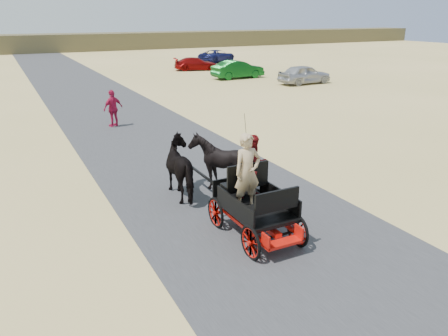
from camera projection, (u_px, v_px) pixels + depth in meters
name	position (u px, v px, depth m)	size (l,w,h in m)	color
ground	(303.00, 260.00, 9.40)	(140.00, 140.00, 0.00)	tan
road	(303.00, 260.00, 9.40)	(6.00, 140.00, 0.01)	#38383A
ridge_far	(33.00, 43.00, 60.99)	(140.00, 6.00, 2.40)	brown
carriage	(255.00, 221.00, 10.35)	(1.30, 2.40, 0.72)	black
horse_left	(185.00, 168.00, 12.47)	(0.91, 2.01, 1.70)	black
horse_right	(219.00, 162.00, 12.94)	(1.37, 1.54, 1.70)	black
driver_man	(247.00, 172.00, 9.89)	(0.66, 0.43, 1.80)	tan
passenger_woman	(254.00, 166.00, 10.60)	(0.77, 0.60, 1.58)	#660C0F
pedestrian	(113.00, 108.00, 20.34)	(1.01, 0.42, 1.73)	#A7133B
car_a	(304.00, 74.00, 33.06)	(1.69, 4.20, 1.43)	#B2B2B7
car_b	(238.00, 69.00, 35.96)	(1.53, 4.39, 1.45)	#0C4C19
car_c	(196.00, 64.00, 41.24)	(1.67, 4.09, 1.19)	maroon
car_d	(217.00, 56.00, 48.68)	(2.17, 4.70, 1.31)	navy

